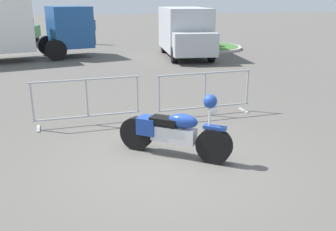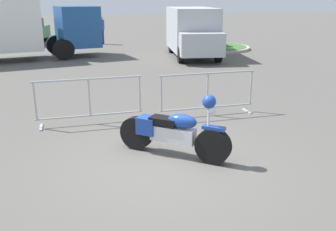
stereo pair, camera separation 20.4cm
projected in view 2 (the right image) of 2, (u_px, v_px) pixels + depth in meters
ground_plane at (163, 165)px, 6.54m from camera, size 120.00×120.00×0.00m
motorcycle at (173, 131)px, 6.78m from camera, size 1.80×1.51×1.23m
crowd_barrier_near at (89, 100)px, 8.48m from camera, size 2.43×0.55×1.07m
crowd_barrier_far at (207, 93)px, 9.10m from camera, size 2.43×0.55×1.07m
box_truck at (1, 24)px, 16.66m from camera, size 8.01×3.91×2.98m
delivery_van at (192, 31)px, 18.07m from camera, size 2.49×5.19×2.31m
parked_car_green at (27, 31)px, 23.27m from camera, size 2.55×4.71×1.52m
pedestrian at (102, 29)px, 22.96m from camera, size 0.47×0.47×1.69m
planter_island at (212, 41)px, 21.17m from camera, size 4.35×4.35×1.21m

